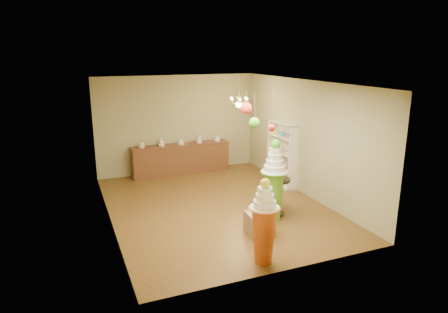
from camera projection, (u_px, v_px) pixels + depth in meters
name	position (u px, v px, depth m)	size (l,w,h in m)	color
floor	(216.00, 206.00, 9.83)	(6.50, 6.50, 0.00)	brown
ceiling	(215.00, 83.00, 9.06)	(6.50, 6.50, 0.00)	white
wall_back	(178.00, 124.00, 12.35)	(5.00, 0.04, 3.00)	tan
wall_front	(287.00, 189.00, 6.54)	(5.00, 0.04, 3.00)	tan
wall_left	(106.00, 157.00, 8.52)	(0.04, 6.50, 3.00)	tan
wall_right	(305.00, 138.00, 10.36)	(0.04, 6.50, 3.00)	tan
pedestal_green	(274.00, 186.00, 8.84)	(0.73, 0.73, 1.86)	#63B227
pedestal_orange	(264.00, 228.00, 7.04)	(0.64, 0.64, 1.59)	#D35718
burlap_riser	(259.00, 224.00, 8.24)	(0.51, 0.51, 0.47)	#91714F
sideboard	(181.00, 158.00, 12.36)	(3.04, 0.54, 1.16)	brown
shelving_unit	(283.00, 154.00, 11.17)	(0.33, 1.20, 1.80)	white
round_table	(275.00, 191.00, 9.19)	(0.85, 0.85, 0.87)	black
vase	(276.00, 174.00, 9.09)	(0.20, 0.20, 0.21)	white
pom_red_left	(246.00, 108.00, 7.86)	(0.23, 0.23, 0.52)	#42392F
pom_green_mid	(254.00, 122.00, 7.74)	(0.21, 0.21, 0.75)	#42392F
pom_red_right	(272.00, 127.00, 7.54)	(0.14, 0.14, 0.78)	#42392F
chandelier	(239.00, 103.00, 11.10)	(0.65, 0.65, 0.85)	#E3A850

